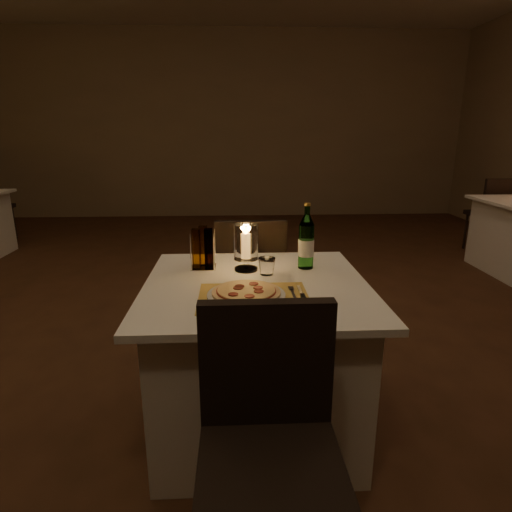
{
  "coord_description": "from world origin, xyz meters",
  "views": [
    {
      "loc": [
        0.15,
        -2.42,
        1.39
      ],
      "look_at": [
        0.24,
        -0.59,
        0.86
      ],
      "focal_mm": 30.0,
      "sensor_mm": 36.0,
      "label": 1
    }
  ],
  "objects_px": {
    "tumbler": "(267,266)",
    "plate": "(246,295)",
    "chair_near": "(269,422)",
    "pizza": "(246,292)",
    "hurricane_candle": "(246,244)",
    "water_bottle": "(306,242)",
    "chair_far": "(250,273)",
    "main_table": "(256,356)"
  },
  "relations": [
    {
      "from": "chair_far",
      "to": "pizza",
      "type": "bearing_deg",
      "value": -93.19
    },
    {
      "from": "chair_near",
      "to": "chair_far",
      "type": "xyz_separation_m",
      "value": [
        -0.0,
        1.43,
        0.0
      ]
    },
    {
      "from": "chair_near",
      "to": "hurricane_candle",
      "type": "distance_m",
      "value": 0.96
    },
    {
      "from": "chair_near",
      "to": "chair_far",
      "type": "bearing_deg",
      "value": 90.0
    },
    {
      "from": "pizza",
      "to": "hurricane_candle",
      "type": "xyz_separation_m",
      "value": [
        0.01,
        0.37,
        0.11
      ]
    },
    {
      "from": "plate",
      "to": "hurricane_candle",
      "type": "bearing_deg",
      "value": 88.44
    },
    {
      "from": "pizza",
      "to": "hurricane_candle",
      "type": "distance_m",
      "value": 0.39
    },
    {
      "from": "chair_far",
      "to": "hurricane_candle",
      "type": "bearing_deg",
      "value": -94.36
    },
    {
      "from": "pizza",
      "to": "tumbler",
      "type": "xyz_separation_m",
      "value": [
        0.11,
        0.3,
        0.01
      ]
    },
    {
      "from": "tumbler",
      "to": "main_table",
      "type": "bearing_deg",
      "value": -115.23
    },
    {
      "from": "plate",
      "to": "pizza",
      "type": "distance_m",
      "value": 0.02
    },
    {
      "from": "tumbler",
      "to": "pizza",
      "type": "bearing_deg",
      "value": -109.51
    },
    {
      "from": "tumbler",
      "to": "plate",
      "type": "bearing_deg",
      "value": -109.54
    },
    {
      "from": "main_table",
      "to": "plate",
      "type": "height_order",
      "value": "plate"
    },
    {
      "from": "hurricane_candle",
      "to": "chair_near",
      "type": "bearing_deg",
      "value": -87.47
    },
    {
      "from": "chair_near",
      "to": "water_bottle",
      "type": "distance_m",
      "value": 1.01
    },
    {
      "from": "chair_near",
      "to": "pizza",
      "type": "height_order",
      "value": "chair_near"
    },
    {
      "from": "main_table",
      "to": "water_bottle",
      "type": "distance_m",
      "value": 0.6
    },
    {
      "from": "plate",
      "to": "tumbler",
      "type": "relative_size",
      "value": 3.93
    },
    {
      "from": "chair_near",
      "to": "hurricane_candle",
      "type": "relative_size",
      "value": 3.95
    },
    {
      "from": "plate",
      "to": "hurricane_candle",
      "type": "distance_m",
      "value": 0.39
    },
    {
      "from": "chair_far",
      "to": "tumbler",
      "type": "xyz_separation_m",
      "value": [
        0.06,
        -0.59,
        0.23
      ]
    },
    {
      "from": "main_table",
      "to": "pizza",
      "type": "height_order",
      "value": "pizza"
    },
    {
      "from": "chair_far",
      "to": "plate",
      "type": "height_order",
      "value": "chair_far"
    },
    {
      "from": "chair_near",
      "to": "plate",
      "type": "height_order",
      "value": "chair_near"
    },
    {
      "from": "main_table",
      "to": "chair_near",
      "type": "relative_size",
      "value": 1.11
    },
    {
      "from": "pizza",
      "to": "water_bottle",
      "type": "relative_size",
      "value": 0.86
    },
    {
      "from": "tumbler",
      "to": "hurricane_candle",
      "type": "distance_m",
      "value": 0.15
    },
    {
      "from": "main_table",
      "to": "pizza",
      "type": "xyz_separation_m",
      "value": [
        -0.05,
        -0.18,
        0.39
      ]
    },
    {
      "from": "tumbler",
      "to": "water_bottle",
      "type": "height_order",
      "value": "water_bottle"
    },
    {
      "from": "chair_far",
      "to": "water_bottle",
      "type": "bearing_deg",
      "value": -62.81
    },
    {
      "from": "pizza",
      "to": "water_bottle",
      "type": "xyz_separation_m",
      "value": [
        0.31,
        0.39,
        0.1
      ]
    },
    {
      "from": "hurricane_candle",
      "to": "water_bottle",
      "type": "bearing_deg",
      "value": 4.5
    },
    {
      "from": "water_bottle",
      "to": "hurricane_candle",
      "type": "xyz_separation_m",
      "value": [
        -0.3,
        -0.02,
        0.0
      ]
    },
    {
      "from": "chair_far",
      "to": "hurricane_candle",
      "type": "relative_size",
      "value": 3.95
    },
    {
      "from": "chair_far",
      "to": "tumbler",
      "type": "bearing_deg",
      "value": -84.6
    },
    {
      "from": "pizza",
      "to": "hurricane_candle",
      "type": "relative_size",
      "value": 1.23
    },
    {
      "from": "chair_far",
      "to": "hurricane_candle",
      "type": "xyz_separation_m",
      "value": [
        -0.04,
        -0.52,
        0.32
      ]
    },
    {
      "from": "pizza",
      "to": "tumbler",
      "type": "relative_size",
      "value": 3.44
    },
    {
      "from": "chair_near",
      "to": "pizza",
      "type": "bearing_deg",
      "value": 95.34
    },
    {
      "from": "chair_near",
      "to": "water_bottle",
      "type": "xyz_separation_m",
      "value": [
        0.26,
        0.93,
        0.32
      ]
    },
    {
      "from": "chair_near",
      "to": "tumbler",
      "type": "xyz_separation_m",
      "value": [
        0.06,
        0.83,
        0.23
      ]
    }
  ]
}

